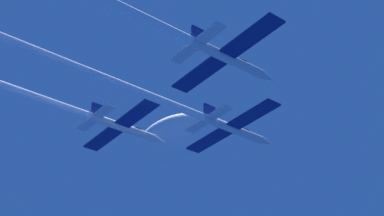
% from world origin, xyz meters
% --- Properties ---
extents(jet_lead, '(15.52, 57.45, 2.57)m').
position_xyz_m(jet_lead, '(-0.52, -17.39, -0.21)').
color(jet_lead, silver).
extents(cloud_wispy, '(18.88, 10.38, 6.61)m').
position_xyz_m(cloud_wispy, '(-32.92, 13.74, 16.47)').
color(cloud_wispy, white).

